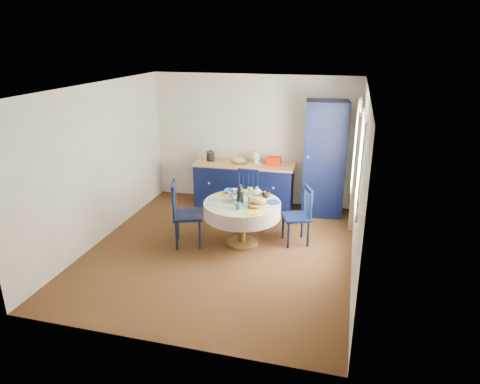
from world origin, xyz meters
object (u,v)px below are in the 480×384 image
object	(u,v)px
pantry_cabinet	(324,159)
dining_table	(243,209)
chair_left	(185,214)
mug_d	(236,192)
mug_a	(230,198)
chair_far	(246,197)
mug_b	(238,206)
mug_c	(266,195)
cobalt_bowl	(232,192)
kitchen_counter	(244,184)
chair_right	(298,215)

from	to	relation	value
pantry_cabinet	dining_table	world-z (taller)	pantry_cabinet
chair_left	mug_d	xyz separation A→B (m)	(0.69, 0.53, 0.24)
pantry_cabinet	mug_a	bearing A→B (deg)	-135.26
pantry_cabinet	chair_far	bearing A→B (deg)	-155.82
dining_table	mug_b	distance (m)	0.33
dining_table	mug_c	xyz separation A→B (m)	(0.31, 0.28, 0.17)
dining_table	mug_b	world-z (taller)	dining_table
chair_far	mug_d	size ratio (longest dim) A/B	9.56
mug_d	cobalt_bowl	xyz separation A→B (m)	(-0.07, 0.00, -0.01)
kitchen_counter	pantry_cabinet	size ratio (longest dim) A/B	0.93
chair_far	mug_d	xyz separation A→B (m)	(-0.03, -0.57, 0.29)
pantry_cabinet	cobalt_bowl	size ratio (longest dim) A/B	8.29
chair_left	dining_table	bearing A→B (deg)	-95.54
pantry_cabinet	chair_left	distance (m)	2.77
kitchen_counter	chair_right	size ratio (longest dim) A/B	2.07
chair_left	mug_b	bearing A→B (deg)	-113.69
mug_c	mug_a	bearing A→B (deg)	-153.09
kitchen_counter	chair_left	bearing A→B (deg)	-106.79
chair_right	chair_far	bearing A→B (deg)	-143.95
mug_b	mug_c	distance (m)	0.64
chair_left	mug_d	size ratio (longest dim) A/B	10.56
mug_a	mug_b	size ratio (longest dim) A/B	1.20
chair_far	chair_right	bearing A→B (deg)	-29.81
mug_c	dining_table	bearing A→B (deg)	-138.49
pantry_cabinet	chair_far	world-z (taller)	pantry_cabinet
mug_b	dining_table	bearing A→B (deg)	91.04
pantry_cabinet	cobalt_bowl	xyz separation A→B (m)	(-1.38, -1.30, -0.30)
kitchen_counter	cobalt_bowl	distance (m)	1.35
mug_c	chair_far	bearing A→B (deg)	128.38
chair_right	mug_c	world-z (taller)	chair_right
dining_table	chair_left	xyz separation A→B (m)	(-0.89, -0.22, -0.08)
dining_table	mug_a	distance (m)	0.27
chair_far	cobalt_bowl	bearing A→B (deg)	-99.55
mug_d	dining_table	bearing A→B (deg)	-57.85
kitchen_counter	mug_a	world-z (taller)	kitchen_counter
kitchen_counter	pantry_cabinet	distance (m)	1.62
chair_right	mug_c	xyz separation A→B (m)	(-0.53, -0.01, 0.30)
chair_left	cobalt_bowl	world-z (taller)	chair_left
kitchen_counter	mug_b	xyz separation A→B (m)	(0.40, -1.91, 0.33)
pantry_cabinet	chair_left	world-z (taller)	pantry_cabinet
mug_c	mug_b	bearing A→B (deg)	-118.77
pantry_cabinet	mug_c	xyz separation A→B (m)	(-0.80, -1.34, -0.28)
chair_far	pantry_cabinet	bearing A→B (deg)	30.81
dining_table	mug_d	bearing A→B (deg)	122.15
dining_table	mug_c	distance (m)	0.45
pantry_cabinet	mug_b	world-z (taller)	pantry_cabinet
chair_far	mug_c	size ratio (longest dim) A/B	7.10
chair_right	mug_b	xyz separation A→B (m)	(-0.84, -0.57, 0.30)
kitchen_counter	chair_far	xyz separation A→B (m)	(0.23, -0.74, 0.03)
mug_a	cobalt_bowl	size ratio (longest dim) A/B	0.49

